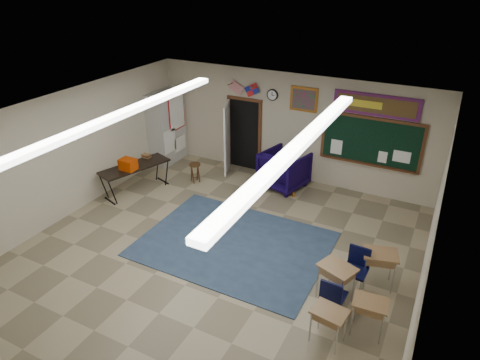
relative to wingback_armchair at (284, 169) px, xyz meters
The scene contains 24 objects.
floor 3.90m from the wingback_armchair, 91.90° to the right, with size 9.00×9.00×0.00m, color gray.
back_wall 1.18m from the wingback_armchair, 101.41° to the left, with size 8.00×0.04×3.00m, color beige.
left_wall 5.74m from the wingback_armchair, 136.88° to the right, with size 0.04×9.00×3.00m, color beige.
right_wall 5.56m from the wingback_armchair, 44.95° to the right, with size 0.04×9.00×3.00m, color beige.
ceiling 4.60m from the wingback_armchair, 91.90° to the right, with size 8.00×9.00×0.04m, color silver.
area_rug 3.11m from the wingback_armchair, 88.65° to the right, with size 4.00×3.00×0.02m, color #374D68.
fluorescent_strips 4.57m from the wingback_armchair, 91.90° to the right, with size 3.86×6.00×0.10m, color white, non-canonical shape.
doorway 1.78m from the wingback_armchair, 163.42° to the left, with size 1.10×0.89×2.16m.
chalkboard 2.36m from the wingback_armchair, 16.04° to the left, with size 2.55×0.14×1.30m.
bulletin_board 2.90m from the wingback_armchair, 16.15° to the left, with size 2.10×0.05×0.55m.
framed_art_print 1.94m from the wingback_armchair, 69.69° to the left, with size 0.75×0.05×0.65m.
wall_clock 2.05m from the wingback_armchair, 138.48° to the left, with size 0.32×0.05×0.32m.
wall_flags 2.56m from the wingback_armchair, 159.41° to the left, with size 1.16×0.06×0.70m, color red, non-canonical shape.
storage_cabinet 3.88m from the wingback_armchair, behind, with size 0.59×1.25×2.20m.
wingback_armchair is the anchor object (origin of this frame).
student_chair_reading 0.32m from the wingback_armchair, 154.79° to the right, with size 0.46×0.46×0.91m, color black, non-canonical shape.
student_chair_desk_a 4.90m from the wingback_armchair, 57.97° to the right, with size 0.43×0.43×0.86m, color black, non-canonical shape.
student_chair_desk_b 4.36m from the wingback_armchair, 50.45° to the right, with size 0.45×0.45×0.90m, color black, non-canonical shape.
student_desk_front_left 4.51m from the wingback_armchair, 55.96° to the right, with size 0.75×0.66×0.75m.
student_desk_front_right 4.32m from the wingback_armchair, 43.57° to the right, with size 0.73×0.62×0.75m.
student_desk_back_left 5.47m from the wingback_armchair, 60.45° to the right, with size 0.60×0.49×0.66m.
student_desk_back_right 5.35m from the wingback_armchair, 52.84° to the right, with size 0.59×0.46×0.68m.
folding_table 4.01m from the wingback_armchair, 148.27° to the right, with size 1.19×1.96×1.06m.
wooden_stool 2.49m from the wingback_armchair, 158.79° to the right, with size 0.31×0.31×0.56m.
Camera 1 is at (3.89, -6.03, 5.56)m, focal length 32.00 mm.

